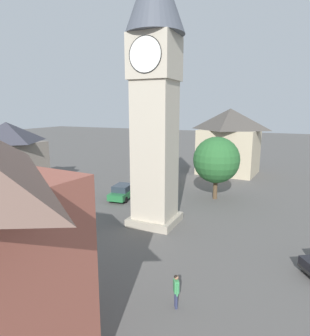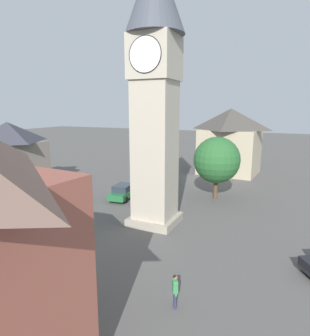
# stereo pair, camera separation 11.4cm
# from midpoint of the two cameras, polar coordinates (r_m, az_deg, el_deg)

# --- Properties ---
(ground_plane) EXTENTS (200.00, 200.00, 0.00)m
(ground_plane) POSITION_cam_midpoint_polar(r_m,az_deg,el_deg) (24.63, -0.14, -10.54)
(ground_plane) COLOR #565451
(clock_tower) EXTENTS (4.41, 4.41, 20.59)m
(clock_tower) POSITION_cam_midpoint_polar(r_m,az_deg,el_deg) (22.99, -0.15, 18.44)
(clock_tower) COLOR #A59C89
(clock_tower) RESTS_ON ground
(car_blue_kerb) EXTENTS (4.42, 3.50, 1.53)m
(car_blue_kerb) POSITION_cam_midpoint_polar(r_m,az_deg,el_deg) (31.28, -17.39, -4.77)
(car_blue_kerb) COLOR #236B38
(car_blue_kerb) RESTS_ON ground
(car_silver_kerb) EXTENTS (2.17, 4.30, 1.53)m
(car_silver_kerb) POSITION_cam_midpoint_polar(r_m,az_deg,el_deg) (30.73, -6.34, -4.59)
(car_silver_kerb) COLOR #236B38
(car_silver_kerb) RESTS_ON ground
(car_white_side) EXTENTS (4.41, 3.55, 1.53)m
(car_white_side) POSITION_cam_midpoint_polar(r_m,az_deg,el_deg) (36.67, 1.02, -1.87)
(car_white_side) COLOR gold
(car_white_side) RESTS_ON ground
(pedestrian) EXTENTS (0.38, 0.49, 1.69)m
(pedestrian) POSITION_cam_midpoint_polar(r_m,az_deg,el_deg) (14.84, 3.87, -22.23)
(pedestrian) COLOR #2D3351
(pedestrian) RESTS_ON ground
(tree) EXTENTS (4.72, 4.72, 6.46)m
(tree) POSITION_cam_midpoint_polar(r_m,az_deg,el_deg) (30.49, 11.71, 1.52)
(tree) COLOR brown
(tree) RESTS_ON ground
(building_shop_left) EXTENTS (6.49, 8.13, 7.73)m
(building_shop_left) POSITION_cam_midpoint_polar(r_m,az_deg,el_deg) (38.00, -26.54, 2.27)
(building_shop_left) COLOR slate
(building_shop_left) RESTS_ON ground
(building_corner_back) EXTENTS (8.62, 7.49, 9.22)m
(building_corner_back) POSITION_cam_midpoint_polar(r_m,az_deg,el_deg) (43.33, 14.09, 5.15)
(building_corner_back) COLOR tan
(building_corner_back) RESTS_ON ground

